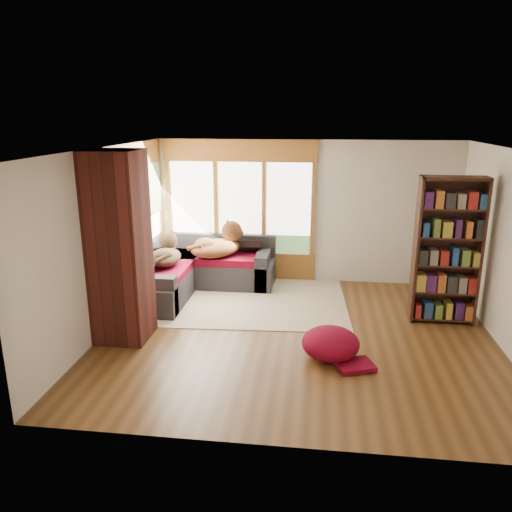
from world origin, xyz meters
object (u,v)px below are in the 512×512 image
(brick_chimney, at_px, (119,248))
(dog_tan, at_px, (219,244))
(bookshelf, at_px, (447,251))
(area_rug, at_px, (238,296))
(dog_brindle, at_px, (166,253))
(pouf, at_px, (331,342))
(sectional_sofa, at_px, (192,273))

(brick_chimney, bearing_deg, dog_tan, 67.57)
(dog_tan, bearing_deg, bookshelf, -56.41)
(area_rug, relative_size, dog_brindle, 4.08)
(bookshelf, distance_m, pouf, 2.36)
(area_rug, bearing_deg, dog_brindle, -174.90)
(area_rug, height_order, dog_brindle, dog_brindle)
(brick_chimney, xyz_separation_m, bookshelf, (4.54, 1.13, -0.20))
(area_rug, distance_m, dog_brindle, 1.44)
(brick_chimney, relative_size, pouf, 3.50)
(sectional_sofa, distance_m, bookshelf, 4.27)
(sectional_sofa, relative_size, dog_tan, 2.02)
(brick_chimney, height_order, area_rug, brick_chimney)
(dog_tan, bearing_deg, sectional_sofa, 161.36)
(pouf, bearing_deg, sectional_sofa, 136.03)
(sectional_sofa, distance_m, dog_tan, 0.71)
(brick_chimney, bearing_deg, sectional_sofa, 77.71)
(pouf, height_order, dog_tan, dog_tan)
(sectional_sofa, xyz_separation_m, area_rug, (0.88, -0.28, -0.30))
(brick_chimney, xyz_separation_m, dog_brindle, (0.11, 1.66, -0.53))
(pouf, bearing_deg, dog_brindle, 144.79)
(brick_chimney, height_order, dog_tan, brick_chimney)
(area_rug, relative_size, bookshelf, 1.65)
(brick_chimney, xyz_separation_m, area_rug, (1.33, 1.77, -1.29))
(sectional_sofa, bearing_deg, pouf, -45.77)
(dog_brindle, bearing_deg, area_rug, -91.26)
(sectional_sofa, bearing_deg, area_rug, -19.43)
(brick_chimney, xyz_separation_m, dog_tan, (0.92, 2.23, -0.49))
(dog_tan, bearing_deg, dog_brindle, 175.59)
(area_rug, distance_m, pouf, 2.57)
(dog_tan, distance_m, dog_brindle, 0.99)
(pouf, distance_m, dog_tan, 3.22)
(brick_chimney, bearing_deg, pouf, -5.59)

